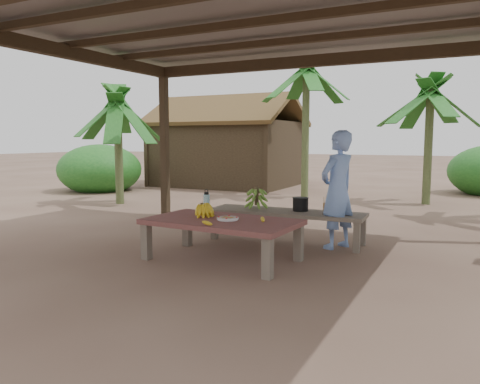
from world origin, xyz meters
The scene contains 17 objects.
ground centered at (0.00, 0.00, 0.00)m, with size 80.00×80.00×0.00m, color brown.
pavilion centered at (-0.01, -0.01, 2.78)m, with size 6.60×5.60×2.95m.
work_table centered at (-0.17, -0.21, 0.43)m, with size 1.85×1.09×0.50m.
bench centered at (0.16, 1.08, 0.39)m, with size 2.22×0.69×0.45m.
ripe_banana_bunch centered at (-0.51, -0.12, 0.59)m, with size 0.30×0.26×0.18m, color gold, non-canonical shape.
plate centered at (-0.09, -0.22, 0.52)m, with size 0.26×0.26×0.04m.
loose_banana_front centered at (-0.15, -0.61, 0.52)m, with size 0.04×0.15×0.04m, color gold.
loose_banana_side centered at (0.31, -0.10, 0.52)m, with size 0.04×0.16×0.04m, color gold.
water_flask centered at (-0.60, 0.15, 0.63)m, with size 0.08×0.08×0.31m.
green_banana_stalk centered at (-0.30, 1.06, 0.62)m, with size 0.29×0.29×0.33m, color #598C2D, non-canonical shape.
cooking_pot centered at (0.34, 1.16, 0.54)m, with size 0.22×0.22×0.18m, color black.
skewer_rack centered at (0.78, 1.05, 0.57)m, with size 0.18×0.08×0.24m, color #A57F47, non-canonical shape.
woman centered at (0.89, 1.04, 0.79)m, with size 0.58×0.38×1.58m, color #789BE3.
hut centered at (-4.50, 8.00, 1.10)m, with size 4.40×3.43×2.85m.
banana_plant_n centered at (1.57, 6.17, 2.28)m, with size 1.80×1.80×2.75m.
banana_plant_nw centered at (-1.29, 6.15, 2.93)m, with size 1.80×1.80×3.42m.
banana_plant_w centered at (-4.67, 3.14, 2.01)m, with size 1.80×1.80×2.48m.
Camera 1 is at (2.50, -5.06, 1.46)m, focal length 35.00 mm.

